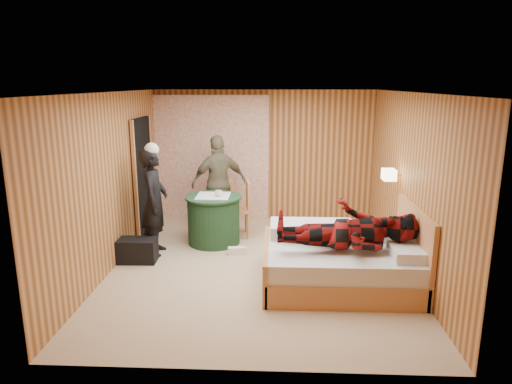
{
  "coord_description": "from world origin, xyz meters",
  "views": [
    {
      "loc": [
        0.25,
        -6.25,
        2.63
      ],
      "look_at": [
        -0.05,
        0.3,
        1.05
      ],
      "focal_mm": 32.0,
      "sensor_mm": 36.0,
      "label": 1
    }
  ],
  "objects_px": {
    "wall_lamp": "(389,175)",
    "man_on_bed": "(348,219)",
    "bed": "(341,261)",
    "duffel_bag": "(135,250)",
    "chair_far": "(220,201)",
    "chair_near": "(241,204)",
    "woman_standing": "(154,202)",
    "man_at_table": "(219,183)",
    "round_table": "(214,219)",
    "nightstand": "(386,245)"
  },
  "relations": [
    {
      "from": "bed",
      "to": "duffel_bag",
      "type": "bearing_deg",
      "value": 168.39
    },
    {
      "from": "woman_standing",
      "to": "duffel_bag",
      "type": "bearing_deg",
      "value": 147.19
    },
    {
      "from": "woman_standing",
      "to": "wall_lamp",
      "type": "bearing_deg",
      "value": -92.47
    },
    {
      "from": "bed",
      "to": "chair_near",
      "type": "distance_m",
      "value": 2.39
    },
    {
      "from": "wall_lamp",
      "to": "chair_near",
      "type": "height_order",
      "value": "wall_lamp"
    },
    {
      "from": "duffel_bag",
      "to": "wall_lamp",
      "type": "bearing_deg",
      "value": 3.88
    },
    {
      "from": "wall_lamp",
      "to": "duffel_bag",
      "type": "bearing_deg",
      "value": -174.66
    },
    {
      "from": "bed",
      "to": "chair_far",
      "type": "height_order",
      "value": "bed"
    },
    {
      "from": "wall_lamp",
      "to": "woman_standing",
      "type": "height_order",
      "value": "woman_standing"
    },
    {
      "from": "chair_near",
      "to": "man_at_table",
      "type": "relative_size",
      "value": 0.58
    },
    {
      "from": "bed",
      "to": "chair_far",
      "type": "bearing_deg",
      "value": 130.41
    },
    {
      "from": "chair_near",
      "to": "man_on_bed",
      "type": "distance_m",
      "value": 2.6
    },
    {
      "from": "chair_far",
      "to": "man_at_table",
      "type": "relative_size",
      "value": 0.54
    },
    {
      "from": "duffel_bag",
      "to": "woman_standing",
      "type": "xyz_separation_m",
      "value": [
        0.22,
        0.38,
        0.66
      ]
    },
    {
      "from": "woman_standing",
      "to": "man_on_bed",
      "type": "height_order",
      "value": "man_on_bed"
    },
    {
      "from": "round_table",
      "to": "woman_standing",
      "type": "height_order",
      "value": "woman_standing"
    },
    {
      "from": "chair_far",
      "to": "chair_near",
      "type": "bearing_deg",
      "value": -25.77
    },
    {
      "from": "nightstand",
      "to": "woman_standing",
      "type": "relative_size",
      "value": 0.35
    },
    {
      "from": "bed",
      "to": "man_on_bed",
      "type": "bearing_deg",
      "value": -83.88
    },
    {
      "from": "nightstand",
      "to": "man_at_table",
      "type": "bearing_deg",
      "value": 149.06
    },
    {
      "from": "duffel_bag",
      "to": "nightstand",
      "type": "bearing_deg",
      "value": -0.55
    },
    {
      "from": "chair_far",
      "to": "duffel_bag",
      "type": "xyz_separation_m",
      "value": [
        -1.09,
        -1.61,
        -0.36
      ]
    },
    {
      "from": "nightstand",
      "to": "chair_near",
      "type": "height_order",
      "value": "chair_near"
    },
    {
      "from": "round_table",
      "to": "woman_standing",
      "type": "xyz_separation_m",
      "value": [
        -0.84,
        -0.51,
        0.42
      ]
    },
    {
      "from": "wall_lamp",
      "to": "man_on_bed",
      "type": "xyz_separation_m",
      "value": [
        -0.77,
        -1.19,
        -0.34
      ]
    },
    {
      "from": "wall_lamp",
      "to": "bed",
      "type": "height_order",
      "value": "wall_lamp"
    },
    {
      "from": "wall_lamp",
      "to": "man_on_bed",
      "type": "relative_size",
      "value": 0.15
    },
    {
      "from": "duffel_bag",
      "to": "man_at_table",
      "type": "height_order",
      "value": "man_at_table"
    },
    {
      "from": "duffel_bag",
      "to": "man_on_bed",
      "type": "relative_size",
      "value": 0.35
    },
    {
      "from": "nightstand",
      "to": "chair_near",
      "type": "relative_size",
      "value": 0.6
    },
    {
      "from": "bed",
      "to": "nightstand",
      "type": "bearing_deg",
      "value": 41.65
    },
    {
      "from": "bed",
      "to": "duffel_bag",
      "type": "height_order",
      "value": "bed"
    },
    {
      "from": "round_table",
      "to": "chair_near",
      "type": "bearing_deg",
      "value": 40.58
    },
    {
      "from": "wall_lamp",
      "to": "woman_standing",
      "type": "bearing_deg",
      "value": 179.64
    },
    {
      "from": "bed",
      "to": "man_at_table",
      "type": "bearing_deg",
      "value": 130.09
    },
    {
      "from": "man_at_table",
      "to": "man_on_bed",
      "type": "distance_m",
      "value": 3.16
    },
    {
      "from": "chair_near",
      "to": "man_at_table",
      "type": "distance_m",
      "value": 0.66
    },
    {
      "from": "bed",
      "to": "woman_standing",
      "type": "relative_size",
      "value": 1.19
    },
    {
      "from": "bed",
      "to": "man_at_table",
      "type": "relative_size",
      "value": 1.15
    },
    {
      "from": "wall_lamp",
      "to": "man_at_table",
      "type": "relative_size",
      "value": 0.15
    },
    {
      "from": "chair_near",
      "to": "man_at_table",
      "type": "bearing_deg",
      "value": -141.42
    },
    {
      "from": "bed",
      "to": "chair_far",
      "type": "xyz_separation_m",
      "value": [
        -1.89,
        2.22,
        0.23
      ]
    },
    {
      "from": "man_at_table",
      "to": "man_on_bed",
      "type": "xyz_separation_m",
      "value": [
        1.93,
        -2.49,
        0.1
      ]
    },
    {
      "from": "woman_standing",
      "to": "man_on_bed",
      "type": "relative_size",
      "value": 0.94
    },
    {
      "from": "duffel_bag",
      "to": "man_at_table",
      "type": "bearing_deg",
      "value": 55.73
    },
    {
      "from": "woman_standing",
      "to": "man_at_table",
      "type": "height_order",
      "value": "man_at_table"
    },
    {
      "from": "nightstand",
      "to": "woman_standing",
      "type": "distance_m",
      "value": 3.56
    },
    {
      "from": "bed",
      "to": "man_on_bed",
      "type": "distance_m",
      "value": 0.69
    },
    {
      "from": "chair_far",
      "to": "bed",
      "type": "bearing_deg",
      "value": -35.15
    },
    {
      "from": "man_at_table",
      "to": "round_table",
      "type": "bearing_deg",
      "value": 65.85
    }
  ]
}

